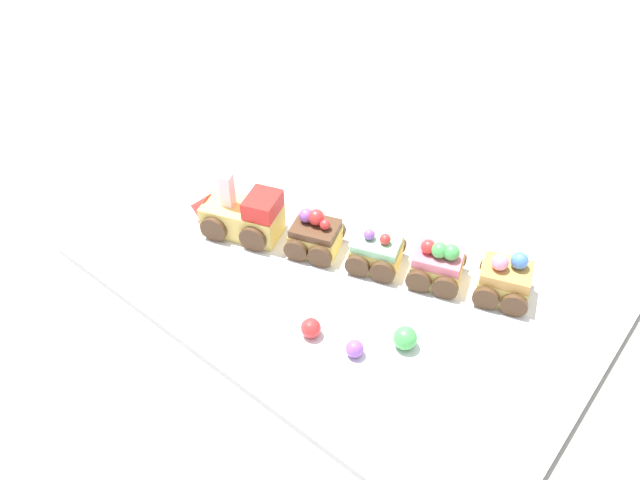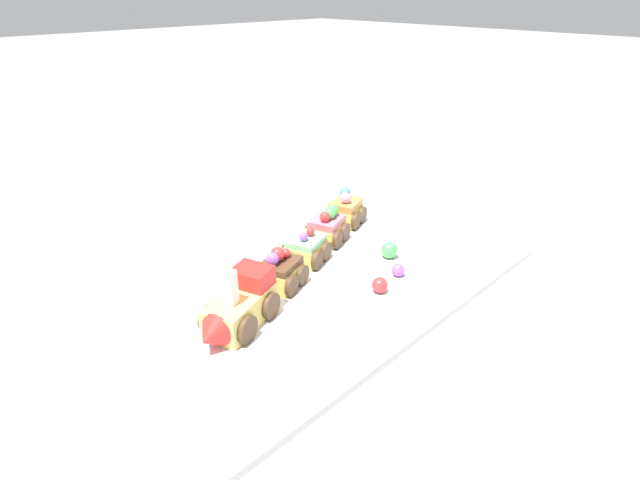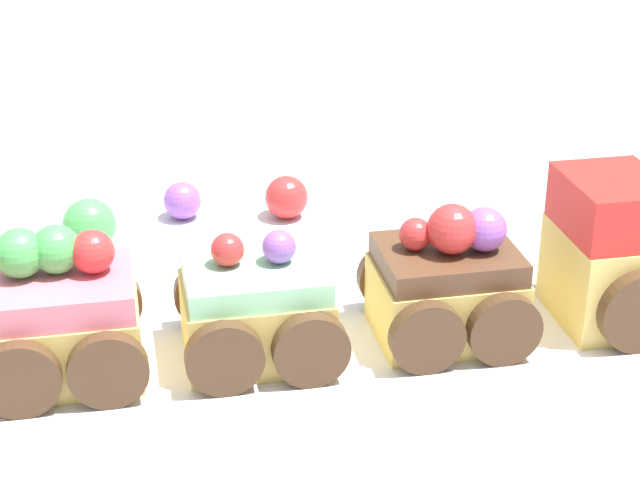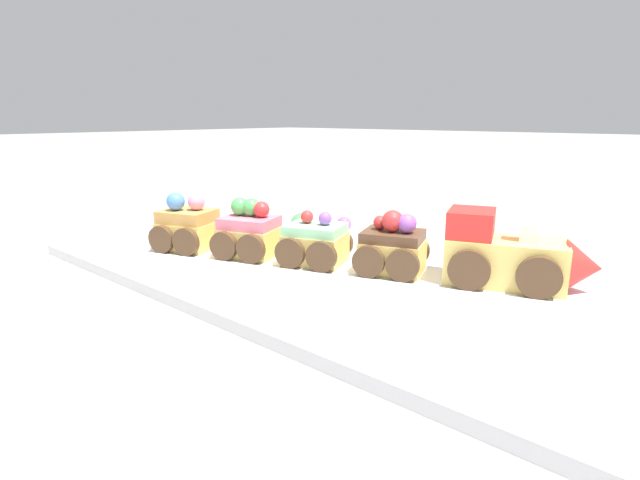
{
  "view_description": "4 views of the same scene",
  "coord_description": "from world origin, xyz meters",
  "views": [
    {
      "loc": [
        -0.35,
        0.46,
        0.59
      ],
      "look_at": [
        0.03,
        0.01,
        0.06
      ],
      "focal_mm": 35.0,
      "sensor_mm": 36.0,
      "label": 1
    },
    {
      "loc": [
        0.47,
        0.49,
        0.42
      ],
      "look_at": [
        -0.05,
        -0.03,
        0.05
      ],
      "focal_mm": 28.0,
      "sensor_mm": 36.0,
      "label": 2
    },
    {
      "loc": [
        0.06,
        -0.44,
        0.25
      ],
      "look_at": [
        -0.0,
        -0.02,
        0.05
      ],
      "focal_mm": 60.0,
      "sensor_mm": 36.0,
      "label": 3
    },
    {
      "loc": [
        0.32,
        -0.44,
        0.17
      ],
      "look_at": [
        -0.04,
        -0.02,
        0.03
      ],
      "focal_mm": 28.0,
      "sensor_mm": 36.0,
      "label": 4
    }
  ],
  "objects": [
    {
      "name": "ground_plane",
      "position": [
        0.0,
        0.0,
        0.0
      ],
      "size": [
        10.0,
        10.0,
        0.0
      ],
      "primitive_type": "plane",
      "color": "gray"
    },
    {
      "name": "display_board",
      "position": [
        0.0,
        0.0,
        0.01
      ],
      "size": [
        0.66,
        0.41,
        0.01
      ],
      "primitive_type": "cube",
      "color": "white",
      "rests_on": "ground_plane"
    },
    {
      "name": "cake_car_chocolate",
      "position": [
        0.05,
        -0.02,
        0.04
      ],
      "size": [
        0.08,
        0.08,
        0.06
      ],
      "rotation": [
        0.0,
        0.0,
        0.34
      ],
      "color": "#EACC66",
      "rests_on": "display_board"
    },
    {
      "name": "cake_car_mint",
      "position": [
        -0.03,
        -0.04,
        0.03
      ],
      "size": [
        0.08,
        0.08,
        0.06
      ],
      "rotation": [
        0.0,
        0.0,
        0.34
      ],
      "color": "#EACC66",
      "rests_on": "display_board"
    },
    {
      "name": "cake_car_strawberry",
      "position": [
        -0.1,
        -0.07,
        0.04
      ],
      "size": [
        0.08,
        0.08,
        0.07
      ],
      "rotation": [
        0.0,
        0.0,
        0.34
      ],
      "color": "#EACC66",
      "rests_on": "display_board"
    },
    {
      "name": "gumball_green",
      "position": [
        -0.13,
        0.05,
        0.03
      ],
      "size": [
        0.03,
        0.03,
        0.03
      ],
      "primitive_type": "sphere",
      "color": "#4CBC56",
      "rests_on": "display_board"
    },
    {
      "name": "gumball_red",
      "position": [
        -0.04,
        0.1,
        0.02
      ],
      "size": [
        0.02,
        0.02,
        0.02
      ],
      "primitive_type": "sphere",
      "color": "red",
      "rests_on": "display_board"
    },
    {
      "name": "gumball_purple",
      "position": [
        -0.1,
        0.09,
        0.02
      ],
      "size": [
        0.02,
        0.02,
        0.02
      ],
      "primitive_type": "sphere",
      "color": "#9956C6",
      "rests_on": "display_board"
    }
  ]
}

